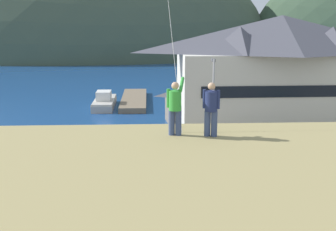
# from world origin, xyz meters

# --- Properties ---
(ground_plane) EXTENTS (600.00, 600.00, 0.00)m
(ground_plane) POSITION_xyz_m (0.00, 0.00, 0.00)
(ground_plane) COLOR #66604C
(parking_lot_pad) EXTENTS (40.00, 20.00, 0.10)m
(parking_lot_pad) POSITION_xyz_m (0.00, 5.00, 0.05)
(parking_lot_pad) COLOR slate
(parking_lot_pad) RESTS_ON ground
(bay_water) EXTENTS (360.00, 84.00, 0.03)m
(bay_water) POSITION_xyz_m (0.00, 60.00, 0.01)
(bay_water) COLOR navy
(bay_water) RESTS_ON ground
(far_hill_west_ridge) EXTENTS (125.37, 73.76, 75.98)m
(far_hill_west_ridge) POSITION_xyz_m (-24.51, 117.27, 0.00)
(far_hill_west_ridge) COLOR #42513D
(far_hill_west_ridge) RESTS_ON ground
(harbor_lodge) EXTENTS (21.93, 9.44, 11.14)m
(harbor_lodge) POSITION_xyz_m (12.48, 21.62, 5.92)
(harbor_lodge) COLOR beige
(harbor_lodge) RESTS_ON ground
(storage_shed_waterside) EXTENTS (6.52, 4.50, 4.12)m
(storage_shed_waterside) POSITION_xyz_m (3.74, 22.66, 2.13)
(storage_shed_waterside) COLOR #756B5B
(storage_shed_waterside) RESTS_ON ground
(wharf_dock) EXTENTS (3.20, 14.24, 0.70)m
(wharf_dock) POSITION_xyz_m (-2.99, 33.93, 0.35)
(wharf_dock) COLOR #70604C
(wharf_dock) RESTS_ON ground
(moored_boat_wharfside) EXTENTS (2.51, 7.74, 2.16)m
(moored_boat_wharfside) POSITION_xyz_m (-6.58, 30.81, 0.72)
(moored_boat_wharfside) COLOR #A8A399
(moored_boat_wharfside) RESTS_ON ground
(parked_car_back_row_right) EXTENTS (4.21, 2.08, 1.82)m
(parked_car_back_row_right) POSITION_xyz_m (-0.81, 1.61, 1.06)
(parked_car_back_row_right) COLOR #B28923
(parked_car_back_row_right) RESTS_ON parking_lot_pad
(parked_car_mid_row_near) EXTENTS (4.23, 2.11, 1.82)m
(parked_car_mid_row_near) POSITION_xyz_m (11.51, 6.38, 1.06)
(parked_car_mid_row_near) COLOR #9EA3A8
(parked_car_mid_row_near) RESTS_ON parking_lot_pad
(parked_car_mid_row_far) EXTENTS (4.22, 2.09, 1.82)m
(parked_car_mid_row_far) POSITION_xyz_m (5.54, 0.31, 1.06)
(parked_car_mid_row_far) COLOR black
(parked_car_mid_row_far) RESTS_ON parking_lot_pad
(parked_car_front_row_red) EXTENTS (4.33, 2.32, 1.82)m
(parked_car_front_row_red) POSITION_xyz_m (-3.63, 5.35, 1.06)
(parked_car_front_row_red) COLOR red
(parked_car_front_row_red) RESTS_ON parking_lot_pad
(parked_car_front_row_silver) EXTENTS (4.21, 2.07, 1.82)m
(parked_car_front_row_silver) POSITION_xyz_m (6.76, 6.55, 1.06)
(parked_car_front_row_silver) COLOR silver
(parked_car_front_row_silver) RESTS_ON parking_lot_pad
(parking_light_pole) EXTENTS (0.24, 0.78, 7.67)m
(parking_light_pole) POSITION_xyz_m (3.87, 10.55, 4.48)
(parking_light_pole) COLOR #ADADB2
(parking_light_pole) RESTS_ON parking_lot_pad
(person_kite_flyer) EXTENTS (0.60, 0.62, 1.86)m
(person_kite_flyer) POSITION_xyz_m (-0.24, -7.70, 7.92)
(person_kite_flyer) COLOR #384770
(person_kite_flyer) RESTS_ON grassy_hill_foreground
(person_companion) EXTENTS (0.53, 0.40, 1.74)m
(person_companion) POSITION_xyz_m (0.90, -7.89, 7.90)
(person_companion) COLOR #384770
(person_companion) RESTS_ON grassy_hill_foreground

